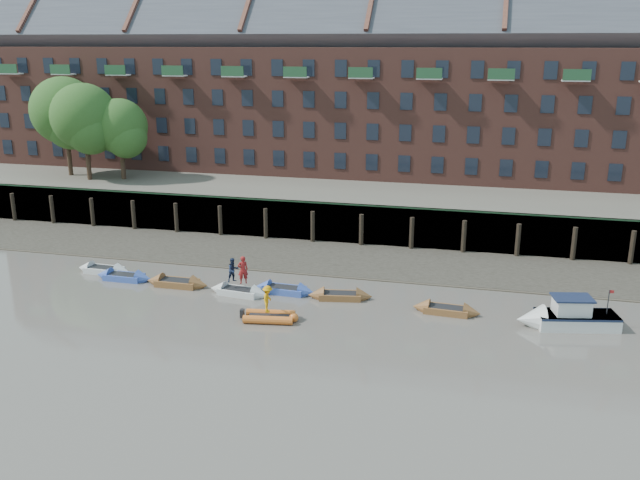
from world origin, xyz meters
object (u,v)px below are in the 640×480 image
(rib_tender, at_px, (272,317))
(person_rower_a, at_px, (243,270))
(person_rib_crew, at_px, (268,299))
(rowboat_3, at_px, (239,292))
(person_rower_b, at_px, (233,270))
(rowboat_0, at_px, (104,270))
(rowboat_2, at_px, (177,283))
(rowboat_1, at_px, (124,277))
(rowboat_4, at_px, (284,290))
(rowboat_6, at_px, (446,310))
(motor_launch, at_px, (560,317))
(rowboat_5, at_px, (340,296))

(rib_tender, distance_m, person_rower_a, 4.88)
(person_rib_crew, bearing_deg, rib_tender, -96.18)
(rowboat_3, xyz_separation_m, person_rower_b, (-0.42, 0.16, 1.39))
(rowboat_0, relative_size, rowboat_2, 0.95)
(rowboat_1, relative_size, rowboat_4, 0.98)
(rowboat_0, distance_m, rowboat_1, 2.34)
(rib_tender, bearing_deg, person_rower_a, 122.28)
(rowboat_2, bearing_deg, rowboat_6, -1.46)
(rowboat_3, bearing_deg, person_rib_crew, -42.18)
(motor_launch, height_order, person_rower_a, person_rower_a)
(rowboat_6, distance_m, motor_launch, 6.48)
(rowboat_6, xyz_separation_m, motor_launch, (6.45, -0.46, 0.38))
(rowboat_1, bearing_deg, rowboat_2, -3.29)
(rowboat_3, height_order, person_rower_b, person_rower_b)
(rowboat_2, relative_size, rowboat_3, 1.03)
(rowboat_2, bearing_deg, rowboat_3, -6.61)
(rowboat_6, xyz_separation_m, rib_tender, (-9.86, -3.60, 0.03))
(person_rower_b, bearing_deg, rib_tender, -93.24)
(rowboat_0, bearing_deg, rowboat_3, -7.45)
(rowboat_1, height_order, person_rib_crew, person_rib_crew)
(rowboat_0, relative_size, person_rib_crew, 2.56)
(rowboat_2, xyz_separation_m, rowboat_3, (4.59, -0.53, -0.01))
(person_rower_a, bearing_deg, rib_tender, 100.39)
(rowboat_3, xyz_separation_m, rowboat_6, (13.20, 0.09, -0.00))
(rowboat_6, relative_size, person_rower_b, 2.61)
(rowboat_4, distance_m, rowboat_6, 10.50)
(rowboat_5, height_order, person_rower_b, person_rower_b)
(rowboat_0, distance_m, rowboat_4, 13.55)
(rowboat_6, relative_size, person_rib_crew, 2.56)
(rowboat_6, distance_m, person_rower_b, 13.68)
(rib_tender, bearing_deg, motor_launch, 2.52)
(rowboat_3, xyz_separation_m, person_rib_crew, (3.11, -3.50, 1.11))
(rowboat_2, bearing_deg, rowboat_5, 1.65)
(motor_launch, distance_m, person_rower_b, 20.09)
(rowboat_2, height_order, rowboat_6, rowboat_2)
(rib_tender, bearing_deg, rowboat_5, 45.74)
(rowboat_5, xyz_separation_m, rowboat_6, (6.71, -0.77, -0.00))
(rowboat_5, relative_size, rowboat_6, 1.02)
(rowboat_1, relative_size, rowboat_3, 0.98)
(rowboat_6, height_order, rib_tender, rowboat_6)
(rowboat_0, distance_m, rowboat_3, 10.93)
(rowboat_6, bearing_deg, rowboat_3, -175.84)
(motor_launch, bearing_deg, rib_tender, -0.89)
(rowboat_2, relative_size, motor_launch, 0.74)
(rowboat_0, bearing_deg, rowboat_1, -23.10)
(rowboat_3, xyz_separation_m, rib_tender, (3.33, -3.51, 0.03))
(rib_tender, bearing_deg, rowboat_0, 151.13)
(rowboat_1, height_order, rib_tender, rowboat_1)
(person_rower_b, bearing_deg, rowboat_4, -33.63)
(rowboat_4, bearing_deg, rowboat_0, 179.86)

